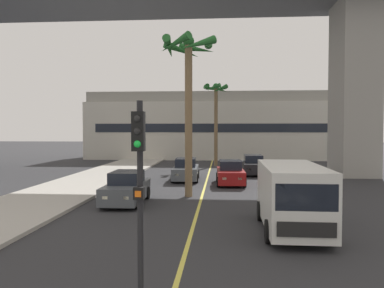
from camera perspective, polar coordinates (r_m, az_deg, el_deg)
sidewalk_left at (r=18.66m, az=-25.13°, el=-9.03°), size 4.80×80.00×0.15m
lane_stripe_center at (r=24.22m, az=1.80°, el=-6.44°), size 0.14×56.00×0.01m
pier_building_backdrop at (r=48.98m, az=3.11°, el=2.56°), size 30.48×8.04×8.01m
car_queue_front at (r=25.98m, az=5.60°, el=-4.26°), size 1.93×4.15×1.56m
car_queue_second at (r=31.67m, az=8.90°, el=-3.11°), size 1.85×4.11×1.56m
car_queue_third at (r=19.57m, az=-9.52°, el=-6.41°), size 1.87×4.12×1.56m
car_queue_fourth at (r=27.81m, az=-0.91°, el=-3.82°), size 1.93×4.15×1.56m
delivery_van at (r=14.46m, az=14.30°, el=-7.25°), size 2.21×5.27×2.36m
traffic_light_median_near at (r=7.72m, az=-7.65°, el=-4.75°), size 0.24×0.37×4.20m
palm_tree_near_median at (r=21.24m, az=-0.55°, el=10.54°), size 3.16×3.24×8.60m
palm_tree_mid_median at (r=38.78m, az=3.51°, el=6.32°), size 2.53×2.63×8.12m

